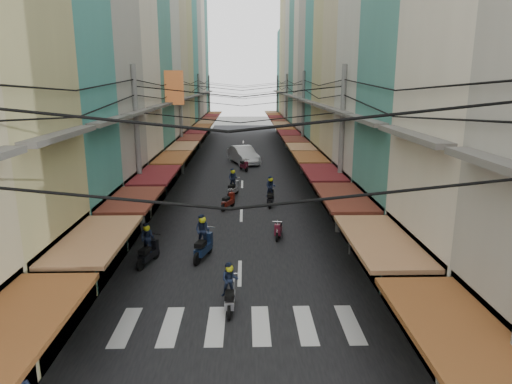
{
  "coord_description": "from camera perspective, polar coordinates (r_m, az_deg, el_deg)",
  "views": [
    {
      "loc": [
        0.25,
        -18.83,
        7.44
      ],
      "look_at": [
        0.78,
        3.79,
        1.91
      ],
      "focal_mm": 32.0,
      "sensor_mm": 36.0,
      "label": 1
    }
  ],
  "objects": [
    {
      "name": "ground",
      "position": [
        20.24,
        -1.98,
        -7.84
      ],
      "size": [
        160.0,
        160.0,
        0.0
      ],
      "primitive_type": "plane",
      "color": "slate",
      "rests_on": "ground"
    },
    {
      "name": "road",
      "position": [
        39.53,
        -1.69,
        2.89
      ],
      "size": [
        10.0,
        80.0,
        0.02
      ],
      "primitive_type": "cube",
      "color": "black",
      "rests_on": "ground"
    },
    {
      "name": "sidewalk_left",
      "position": [
        40.1,
        -11.03,
        2.82
      ],
      "size": [
        3.0,
        80.0,
        0.06
      ],
      "primitive_type": "cube",
      "color": "slate",
      "rests_on": "ground"
    },
    {
      "name": "sidewalk_right",
      "position": [
        40.02,
        7.67,
        2.93
      ],
      "size": [
        3.0,
        80.0,
        0.06
      ],
      "primitive_type": "cube",
      "color": "slate",
      "rests_on": "ground"
    },
    {
      "name": "crosswalk",
      "position": [
        14.82,
        -2.23,
        -16.31
      ],
      "size": [
        7.55,
        2.4,
        0.01
      ],
      "color": "silver",
      "rests_on": "ground"
    },
    {
      "name": "building_row_left",
      "position": [
        36.39,
        -14.99,
        16.96
      ],
      "size": [
        7.8,
        67.67,
        23.7
      ],
      "color": "beige",
      "rests_on": "ground"
    },
    {
      "name": "building_row_right",
      "position": [
        36.15,
        11.37,
        16.59
      ],
      "size": [
        7.8,
        68.98,
        22.59
      ],
      "color": "teal",
      "rests_on": "ground"
    },
    {
      "name": "utility_poles",
      "position": [
        33.85,
        -1.82,
        12.28
      ],
      "size": [
        10.2,
        66.13,
        8.2
      ],
      "color": "slate",
      "rests_on": "ground"
    },
    {
      "name": "white_car",
      "position": [
        42.26,
        -1.58,
        3.58
      ],
      "size": [
        6.08,
        3.93,
        2.0
      ],
      "primitive_type": "imported",
      "rotation": [
        0.0,
        0.0,
        0.33
      ],
      "color": "silver",
      "rests_on": "ground"
    },
    {
      "name": "bicycle",
      "position": [
        24.17,
        16.23,
        -4.77
      ],
      "size": [
        1.84,
        1.0,
        1.2
      ],
      "primitive_type": "imported",
      "rotation": [
        0.0,
        0.0,
        1.36
      ],
      "color": "black",
      "rests_on": "ground"
    },
    {
      "name": "moving_scooters",
      "position": [
        23.96,
        -3.55,
        -3.03
      ],
      "size": [
        6.1,
        25.95,
        1.96
      ],
      "color": "black",
      "rests_on": "ground"
    },
    {
      "name": "parked_scooters",
      "position": [
        17.06,
        9.74,
        -10.62
      ],
      "size": [
        12.92,
        16.05,
        0.97
      ],
      "color": "black",
      "rests_on": "ground"
    },
    {
      "name": "pedestrians",
      "position": [
        21.42,
        -15.02,
        -4.19
      ],
      "size": [
        13.32,
        22.38,
        2.15
      ],
      "color": "#2B222D",
      "rests_on": "ground"
    },
    {
      "name": "market_umbrella",
      "position": [
        15.23,
        22.86,
        -8.21
      ],
      "size": [
        2.19,
        2.19,
        2.31
      ],
      "color": "#B2B2B7",
      "rests_on": "ground"
    },
    {
      "name": "traffic_sign",
      "position": [
        20.08,
        11.76,
        -2.73
      ],
      "size": [
        0.1,
        0.57,
        2.59
      ],
      "color": "slate",
      "rests_on": "ground"
    }
  ]
}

